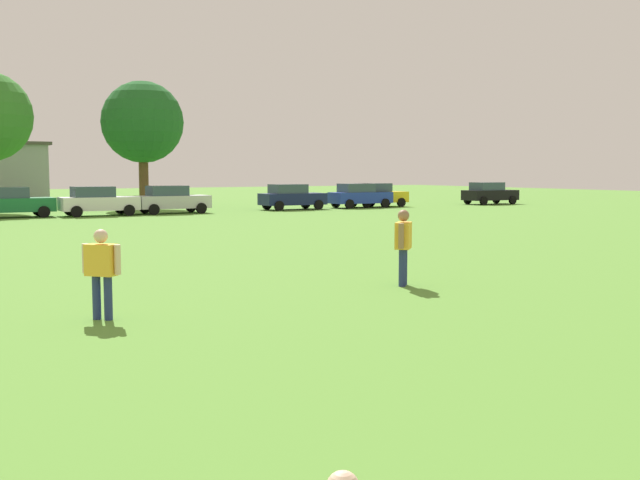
% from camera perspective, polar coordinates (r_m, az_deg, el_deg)
% --- Properties ---
extents(adult_bystander, '(0.61, 0.62, 1.72)m').
position_cam_1_polar(adult_bystander, '(16.98, 6.32, -0.06)').
color(adult_bystander, navy).
rests_on(adult_bystander, ground).
extents(bystander_near_trees, '(0.56, 0.58, 1.58)m').
position_cam_1_polar(bystander_near_trees, '(13.57, -16.20, -1.91)').
color(bystander_near_trees, navy).
rests_on(bystander_near_trees, ground).
extents(parked_car_green_2, '(4.30, 2.02, 1.68)m').
position_cam_1_polar(parked_car_green_2, '(44.71, -22.33, 2.67)').
color(parked_car_green_2, '#196B38').
rests_on(parked_car_green_2, ground).
extents(parked_car_white_3, '(4.30, 2.02, 1.68)m').
position_cam_1_polar(parked_car_white_3, '(44.85, -16.47, 2.86)').
color(parked_car_white_3, white).
rests_on(parked_car_white_3, ground).
extents(parked_car_silver_4, '(4.30, 2.02, 1.68)m').
position_cam_1_polar(parked_car_silver_4, '(46.23, -11.17, 3.04)').
color(parked_car_silver_4, silver).
rests_on(parked_car_silver_4, ground).
extents(parked_car_navy_5, '(4.30, 2.02, 1.68)m').
position_cam_1_polar(parked_car_navy_5, '(49.90, -2.17, 3.30)').
color(parked_car_navy_5, '#141E4C').
rests_on(parked_car_navy_5, ground).
extents(parked_car_blue_6, '(4.30, 2.02, 1.68)m').
position_cam_1_polar(parked_car_blue_6, '(52.47, 3.00, 3.39)').
color(parked_car_blue_6, '#1E38AD').
rests_on(parked_car_blue_6, ground).
extents(parked_car_yellow_7, '(4.30, 2.02, 1.68)m').
position_cam_1_polar(parked_car_yellow_7, '(53.76, 4.27, 3.43)').
color(parked_car_yellow_7, yellow).
rests_on(parked_car_yellow_7, ground).
extents(parked_car_black_8, '(4.30, 2.02, 1.68)m').
position_cam_1_polar(parked_car_black_8, '(59.30, 12.69, 3.49)').
color(parked_car_black_8, black).
rests_on(parked_car_black_8, ground).
extents(tree_far_right, '(5.54, 5.54, 8.64)m').
position_cam_1_polar(tree_far_right, '(53.18, -13.28, 8.65)').
color(tree_far_right, brown).
rests_on(tree_far_right, ground).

